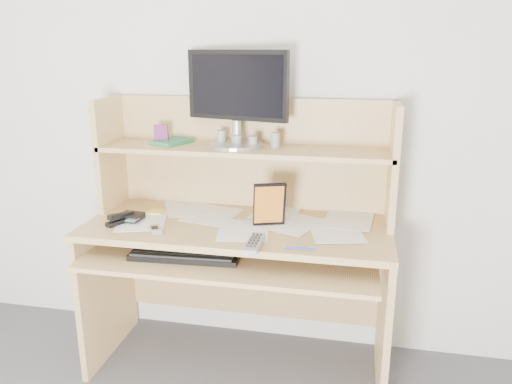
% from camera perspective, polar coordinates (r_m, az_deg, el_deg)
% --- Properties ---
extents(back_wall, '(3.60, 0.04, 2.50)m').
position_cam_1_polar(back_wall, '(2.50, -0.50, 9.67)').
color(back_wall, silver).
rests_on(back_wall, floor).
extents(desk, '(1.40, 0.70, 1.30)m').
position_cam_1_polar(desk, '(2.40, -1.68, -4.29)').
color(desk, tan).
rests_on(desk, floor).
extents(paper_clutter, '(1.32, 0.54, 0.01)m').
position_cam_1_polar(paper_clutter, '(2.30, -2.15, -3.60)').
color(paper_clutter, white).
rests_on(paper_clutter, desk).
extents(keyboard, '(0.49, 0.20, 0.03)m').
position_cam_1_polar(keyboard, '(2.22, -8.04, -6.96)').
color(keyboard, black).
rests_on(keyboard, desk).
extents(tv_remote, '(0.06, 0.21, 0.02)m').
position_cam_1_polar(tv_remote, '(2.04, -0.22, -5.89)').
color(tv_remote, gray).
rests_on(tv_remote, paper_clutter).
extents(flip_phone, '(0.08, 0.10, 0.02)m').
position_cam_1_polar(flip_phone, '(2.24, -11.41, -4.10)').
color(flip_phone, '#ADADAF').
rests_on(flip_phone, paper_clutter).
extents(stapler, '(0.09, 0.14, 0.04)m').
position_cam_1_polar(stapler, '(2.38, -15.32, -2.89)').
color(stapler, black).
rests_on(stapler, paper_clutter).
extents(wallet, '(0.11, 0.09, 0.03)m').
position_cam_1_polar(wallet, '(2.42, -14.05, -2.70)').
color(wallet, black).
rests_on(wallet, paper_clutter).
extents(sticky_note_pad, '(0.08, 0.08, 0.01)m').
position_cam_1_polar(sticky_note_pad, '(2.51, -11.34, -2.23)').
color(sticky_note_pad, '#FFEA43').
rests_on(sticky_note_pad, desk).
extents(digital_camera, '(0.09, 0.06, 0.05)m').
position_cam_1_polar(digital_camera, '(2.34, 1.07, -2.56)').
color(digital_camera, '#B1B2B4').
rests_on(digital_camera, paper_clutter).
extents(game_case, '(0.14, 0.06, 0.20)m').
position_cam_1_polar(game_case, '(2.23, 1.54, -1.41)').
color(game_case, black).
rests_on(game_case, paper_clutter).
extents(blue_pen, '(0.13, 0.01, 0.01)m').
position_cam_1_polar(blue_pen, '(2.02, 5.08, -6.39)').
color(blue_pen, '#1938BF').
rests_on(blue_pen, paper_clutter).
extents(card_box, '(0.07, 0.03, 0.09)m').
position_cam_1_polar(card_box, '(2.49, -10.78, 6.51)').
color(card_box, maroon).
rests_on(card_box, desk).
extents(shelf_book, '(0.19, 0.22, 0.02)m').
position_cam_1_polar(shelf_book, '(2.49, -9.58, 5.70)').
color(shelf_book, '#30794E').
rests_on(shelf_book, desk).
extents(chip_stack_a, '(0.05, 0.05, 0.06)m').
position_cam_1_polar(chip_stack_a, '(2.34, -0.35, 5.74)').
color(chip_stack_a, black).
rests_on(chip_stack_a, desk).
extents(chip_stack_b, '(0.05, 0.05, 0.07)m').
position_cam_1_polar(chip_stack_b, '(2.42, -3.97, 6.22)').
color(chip_stack_b, silver).
rests_on(chip_stack_b, desk).
extents(chip_stack_c, '(0.05, 0.05, 0.06)m').
position_cam_1_polar(chip_stack_c, '(2.36, -2.19, 5.82)').
color(chip_stack_c, black).
rests_on(chip_stack_c, desk).
extents(chip_stack_d, '(0.05, 0.05, 0.07)m').
position_cam_1_polar(chip_stack_d, '(2.33, 2.22, 5.90)').
color(chip_stack_d, white).
rests_on(chip_stack_d, desk).
extents(monitor, '(0.50, 0.26, 0.44)m').
position_cam_1_polar(monitor, '(2.36, -2.21, 10.94)').
color(monitor, '#AFB0B4').
rests_on(monitor, desk).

